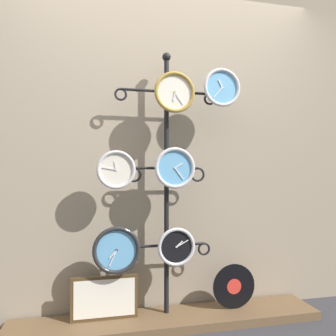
% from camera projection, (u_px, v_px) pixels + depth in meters
% --- Properties ---
extents(shop_wall, '(4.40, 0.04, 2.80)m').
position_uv_depth(shop_wall, '(162.00, 131.00, 2.55)').
color(shop_wall, gray).
rests_on(shop_wall, ground_plane).
extents(low_shelf, '(2.20, 0.36, 0.06)m').
position_uv_depth(low_shelf, '(168.00, 320.00, 2.31)').
color(low_shelf, brown).
rests_on(low_shelf, ground_plane).
extents(display_stand, '(0.76, 0.36, 1.95)m').
position_uv_depth(display_stand, '(166.00, 230.00, 2.38)').
color(display_stand, black).
rests_on(display_stand, ground_plane).
extents(clock_top_center, '(0.29, 0.04, 0.29)m').
position_uv_depth(clock_top_center, '(175.00, 92.00, 2.31)').
color(clock_top_center, silver).
extents(clock_top_right, '(0.28, 0.04, 0.28)m').
position_uv_depth(clock_top_right, '(222.00, 88.00, 2.39)').
color(clock_top_right, '#60A8DB').
extents(clock_middle_left, '(0.26, 0.04, 0.26)m').
position_uv_depth(clock_middle_left, '(116.00, 170.00, 2.22)').
color(clock_middle_left, silver).
extents(clock_middle_center, '(0.29, 0.04, 0.29)m').
position_uv_depth(clock_middle_center, '(175.00, 168.00, 2.30)').
color(clock_middle_center, '#60A8DB').
extents(clock_bottom_left, '(0.32, 0.04, 0.32)m').
position_uv_depth(clock_bottom_left, '(117.00, 250.00, 2.21)').
color(clock_bottom_left, '#60A8DB').
extents(clock_bottom_center, '(0.27, 0.04, 0.27)m').
position_uv_depth(clock_bottom_center, '(176.00, 247.00, 2.29)').
color(clock_bottom_center, black).
extents(vinyl_record, '(0.33, 0.01, 0.33)m').
position_uv_depth(vinyl_record, '(234.00, 286.00, 2.43)').
color(vinyl_record, black).
rests_on(vinyl_record, low_shelf).
extents(picture_frame, '(0.46, 0.02, 0.30)m').
position_uv_depth(picture_frame, '(105.00, 298.00, 2.25)').
color(picture_frame, '#4C381E').
rests_on(picture_frame, low_shelf).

